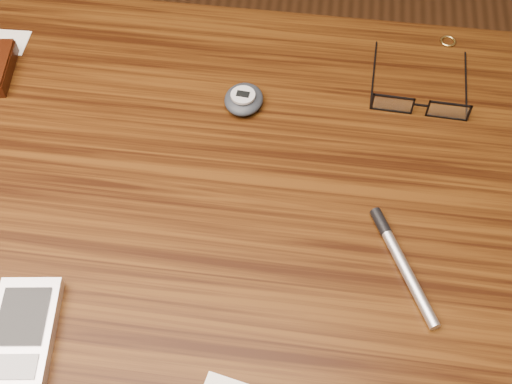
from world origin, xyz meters
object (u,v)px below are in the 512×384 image
at_px(pda_phone, 22,333).
at_px(pedometer, 244,99).
at_px(eyeglasses, 420,104).
at_px(silver_pen, 399,256).
at_px(desk, 219,253).

xyz_separation_m(pda_phone, pedometer, (0.17, 0.34, 0.00)).
bearing_deg(pda_phone, eyeglasses, 42.33).
distance_m(pedometer, silver_pen, 0.28).
bearing_deg(pedometer, eyeglasses, 5.04).
distance_m(eyeglasses, silver_pen, 0.22).
distance_m(eyeglasses, pedometer, 0.22).
relative_size(desk, pda_phone, 8.11).
bearing_deg(pda_phone, silver_pen, 20.45).
height_order(pda_phone, pedometer, pedometer).
distance_m(desk, pda_phone, 0.27).
bearing_deg(desk, pda_phone, -132.65).
xyz_separation_m(desk, pda_phone, (-0.16, -0.18, 0.11)).
relative_size(pda_phone, silver_pen, 0.89).
bearing_deg(desk, silver_pen, -10.72).
height_order(eyeglasses, silver_pen, eyeglasses).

